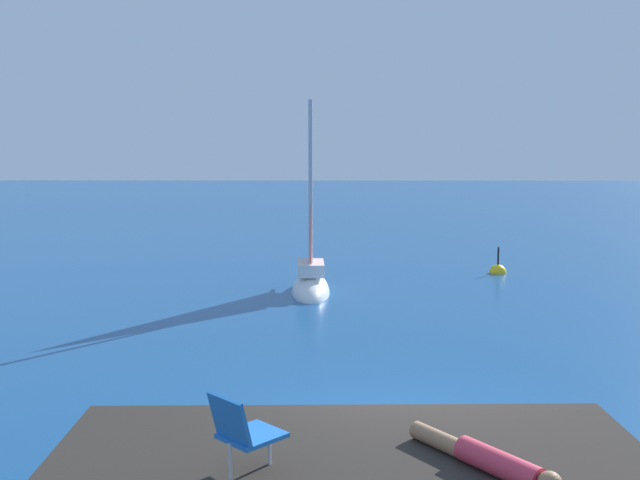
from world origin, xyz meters
name	(u,v)px	position (x,y,z in m)	size (l,w,h in m)	color
ground_plane	(392,437)	(0.00, 0.00, 0.00)	(160.00, 160.00, 0.00)	navy
boulder_inland	(288,479)	(-1.40, -1.29, 0.00)	(1.01, 0.80, 0.55)	#282725
sailboat_near	(311,281)	(-1.37, 10.18, 0.32)	(1.15, 3.18, 5.85)	white
person_sunbather	(488,459)	(0.58, -3.25, 1.15)	(1.17, 1.49, 0.25)	#DB384C
beach_chair	(242,429)	(-1.70, -3.35, 1.47)	(0.76, 0.76, 0.80)	blue
marker_buoy	(498,273)	(4.65, 13.38, 0.01)	(0.56, 0.56, 1.13)	yellow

